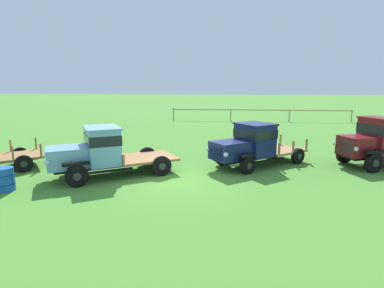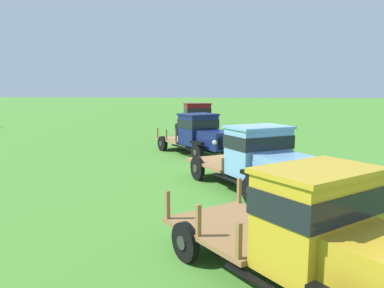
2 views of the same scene
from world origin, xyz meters
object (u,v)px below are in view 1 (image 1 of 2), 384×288
vintage_truck_midrow_center (251,144)px  vintage_truck_far_side (375,142)px  vintage_truck_second_in_line (99,151)px  oil_drum_beside_row (5,179)px

vintage_truck_midrow_center → vintage_truck_far_side: 5.84m
vintage_truck_far_side → vintage_truck_second_in_line: bearing=-166.3°
vintage_truck_midrow_center → vintage_truck_far_side: (5.81, 0.62, 0.10)m
vintage_truck_midrow_center → oil_drum_beside_row: vintage_truck_midrow_center is taller
vintage_truck_far_side → oil_drum_beside_row: (-15.07, -5.06, -0.75)m
vintage_truck_midrow_center → oil_drum_beside_row: bearing=-154.4°
vintage_truck_midrow_center → vintage_truck_far_side: vintage_truck_far_side is taller
vintage_truck_second_in_line → vintage_truck_midrow_center: 6.92m
vintage_truck_far_side → oil_drum_beside_row: vintage_truck_far_side is taller
vintage_truck_second_in_line → oil_drum_beside_row: vintage_truck_second_in_line is taller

